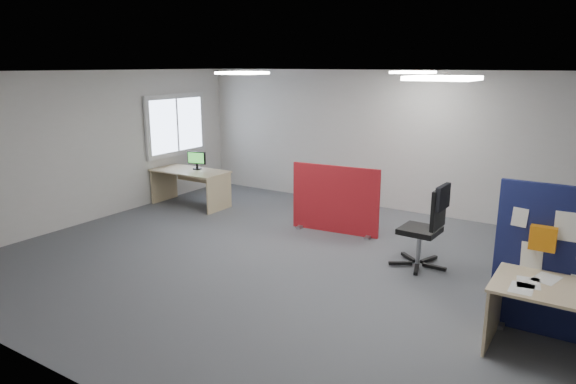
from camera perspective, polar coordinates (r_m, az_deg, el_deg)
The scene contains 11 objects.
floor at distance 7.38m, azimuth 2.34°, elevation -8.28°, with size 9.00×9.00×0.00m, color #575A60.
ceiling at distance 6.83m, azimuth 2.57°, elevation 13.18°, with size 9.00×7.00×0.02m, color white.
wall_back at distance 10.12m, azimuth 12.48°, elevation 5.44°, with size 9.00×0.02×2.70m, color silver.
wall_front at distance 4.42m, azimuth -21.07°, elevation -6.05°, with size 9.00×0.02×2.70m, color silver.
wall_left at distance 9.98m, azimuth -20.59°, elevation 4.77°, with size 0.02×7.00×2.70m, color silver.
window at distance 11.22m, azimuth -12.30°, elevation 7.29°, with size 0.06×1.70×1.30m.
ceiling_lights at distance 7.27m, azimuth 7.60°, elevation 12.88°, with size 4.10×4.10×0.04m.
red_divider at distance 8.71m, azimuth 5.25°, elevation -0.90°, with size 1.54×0.30×1.16m.
second_desk at distance 10.57m, azimuth -10.66°, elevation 1.47°, with size 1.56×0.78×0.73m.
monitor_second at distance 10.54m, azimuth -10.11°, elevation 3.57°, with size 0.39×0.18×0.36m.
office_chair at distance 7.36m, azimuth 15.39°, elevation -3.21°, with size 0.77×0.80×1.20m.
Camera 1 is at (3.41, -5.92, 2.79)m, focal length 32.00 mm.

